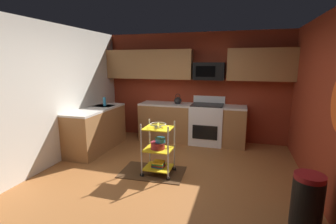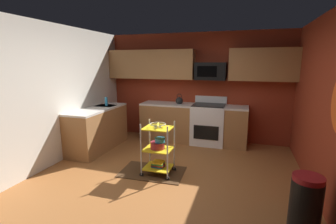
{
  "view_description": "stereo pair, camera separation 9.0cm",
  "coord_description": "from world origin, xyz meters",
  "px_view_note": "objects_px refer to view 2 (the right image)",
  "views": [
    {
      "loc": [
        1.09,
        -3.52,
        1.89
      ],
      "look_at": [
        -0.09,
        0.46,
        1.05
      ],
      "focal_mm": 26.03,
      "sensor_mm": 36.0,
      "label": 1
    },
    {
      "loc": [
        1.18,
        -3.49,
        1.89
      ],
      "look_at": [
        -0.09,
        0.46,
        1.05
      ],
      "focal_mm": 26.03,
      "sensor_mm": 36.0,
      "label": 2
    }
  ],
  "objects_px": {
    "trash_can": "(306,203)",
    "oven_range": "(208,124)",
    "fruit_bowl": "(158,125)",
    "dish_soap_bottle": "(106,101)",
    "mixing_bowl_large": "(158,145)",
    "microwave": "(211,71)",
    "book_stack": "(158,164)",
    "rolling_cart": "(158,149)",
    "mixing_bowl_small": "(160,140)",
    "kettle": "(179,101)"
  },
  "relations": [
    {
      "from": "kettle",
      "to": "dish_soap_bottle",
      "type": "bearing_deg",
      "value": -152.86
    },
    {
      "from": "oven_range",
      "to": "microwave",
      "type": "distance_m",
      "value": 1.23
    },
    {
      "from": "fruit_bowl",
      "to": "dish_soap_bottle",
      "type": "bearing_deg",
      "value": 146.2
    },
    {
      "from": "mixing_bowl_large",
      "to": "book_stack",
      "type": "distance_m",
      "value": 0.34
    },
    {
      "from": "rolling_cart",
      "to": "fruit_bowl",
      "type": "xyz_separation_m",
      "value": [
        0.0,
        0.0,
        0.42
      ]
    },
    {
      "from": "fruit_bowl",
      "to": "dish_soap_bottle",
      "type": "height_order",
      "value": "dish_soap_bottle"
    },
    {
      "from": "microwave",
      "to": "fruit_bowl",
      "type": "bearing_deg",
      "value": -105.69
    },
    {
      "from": "kettle",
      "to": "mixing_bowl_small",
      "type": "bearing_deg",
      "value": -84.45
    },
    {
      "from": "microwave",
      "to": "book_stack",
      "type": "xyz_separation_m",
      "value": [
        -0.56,
        -2.01,
        -1.52
      ]
    },
    {
      "from": "fruit_bowl",
      "to": "trash_can",
      "type": "bearing_deg",
      "value": -21.67
    },
    {
      "from": "fruit_bowl",
      "to": "book_stack",
      "type": "xyz_separation_m",
      "value": [
        -0.0,
        0.0,
        -0.7
      ]
    },
    {
      "from": "fruit_bowl",
      "to": "dish_soap_bottle",
      "type": "distance_m",
      "value": 2.02
    },
    {
      "from": "trash_can",
      "to": "kettle",
      "type": "bearing_deg",
      "value": 129.32
    },
    {
      "from": "mixing_bowl_small",
      "to": "dish_soap_bottle",
      "type": "bearing_deg",
      "value": 146.82
    },
    {
      "from": "kettle",
      "to": "trash_can",
      "type": "bearing_deg",
      "value": -50.68
    },
    {
      "from": "microwave",
      "to": "fruit_bowl",
      "type": "distance_m",
      "value": 2.24
    },
    {
      "from": "rolling_cart",
      "to": "mixing_bowl_small",
      "type": "height_order",
      "value": "rolling_cart"
    },
    {
      "from": "oven_range",
      "to": "book_stack",
      "type": "height_order",
      "value": "oven_range"
    },
    {
      "from": "fruit_bowl",
      "to": "kettle",
      "type": "relative_size",
      "value": 1.03
    },
    {
      "from": "book_stack",
      "to": "trash_can",
      "type": "relative_size",
      "value": 0.33
    },
    {
      "from": "mixing_bowl_small",
      "to": "kettle",
      "type": "xyz_separation_m",
      "value": [
        -0.18,
        1.9,
        0.38
      ]
    },
    {
      "from": "rolling_cart",
      "to": "book_stack",
      "type": "relative_size",
      "value": 4.24
    },
    {
      "from": "rolling_cart",
      "to": "dish_soap_bottle",
      "type": "distance_m",
      "value": 2.09
    },
    {
      "from": "rolling_cart",
      "to": "dish_soap_bottle",
      "type": "relative_size",
      "value": 4.57
    },
    {
      "from": "book_stack",
      "to": "kettle",
      "type": "distance_m",
      "value": 2.07
    },
    {
      "from": "fruit_bowl",
      "to": "mixing_bowl_large",
      "type": "xyz_separation_m",
      "value": [
        -0.01,
        0.0,
        -0.36
      ]
    },
    {
      "from": "mixing_bowl_large",
      "to": "kettle",
      "type": "relative_size",
      "value": 0.95
    },
    {
      "from": "oven_range",
      "to": "mixing_bowl_small",
      "type": "distance_m",
      "value": 1.98
    },
    {
      "from": "book_stack",
      "to": "dish_soap_bottle",
      "type": "height_order",
      "value": "dish_soap_bottle"
    },
    {
      "from": "rolling_cart",
      "to": "microwave",
      "type": "bearing_deg",
      "value": 74.31
    },
    {
      "from": "book_stack",
      "to": "trash_can",
      "type": "distance_m",
      "value": 2.25
    },
    {
      "from": "oven_range",
      "to": "fruit_bowl",
      "type": "height_order",
      "value": "oven_range"
    },
    {
      "from": "mixing_bowl_large",
      "to": "book_stack",
      "type": "bearing_deg",
      "value": 0.0
    },
    {
      "from": "mixing_bowl_large",
      "to": "microwave",
      "type": "bearing_deg",
      "value": 74.07
    },
    {
      "from": "microwave",
      "to": "trash_can",
      "type": "height_order",
      "value": "microwave"
    },
    {
      "from": "oven_range",
      "to": "mixing_bowl_small",
      "type": "xyz_separation_m",
      "value": [
        -0.53,
        -1.9,
        0.14
      ]
    },
    {
      "from": "mixing_bowl_small",
      "to": "trash_can",
      "type": "relative_size",
      "value": 0.28
    },
    {
      "from": "mixing_bowl_large",
      "to": "dish_soap_bottle",
      "type": "height_order",
      "value": "dish_soap_bottle"
    },
    {
      "from": "microwave",
      "to": "book_stack",
      "type": "height_order",
      "value": "microwave"
    },
    {
      "from": "microwave",
      "to": "mixing_bowl_small",
      "type": "height_order",
      "value": "microwave"
    },
    {
      "from": "oven_range",
      "to": "book_stack",
      "type": "xyz_separation_m",
      "value": [
        -0.56,
        -1.9,
        -0.3
      ]
    },
    {
      "from": "mixing_bowl_large",
      "to": "mixing_bowl_small",
      "type": "relative_size",
      "value": 1.38
    },
    {
      "from": "trash_can",
      "to": "microwave",
      "type": "bearing_deg",
      "value": 118.23
    },
    {
      "from": "microwave",
      "to": "fruit_bowl",
      "type": "relative_size",
      "value": 2.57
    },
    {
      "from": "fruit_bowl",
      "to": "book_stack",
      "type": "bearing_deg",
      "value": 135.0
    },
    {
      "from": "mixing_bowl_large",
      "to": "kettle",
      "type": "bearing_deg",
      "value": 94.18
    },
    {
      "from": "rolling_cart",
      "to": "kettle",
      "type": "relative_size",
      "value": 3.47
    },
    {
      "from": "rolling_cart",
      "to": "trash_can",
      "type": "bearing_deg",
      "value": -21.67
    },
    {
      "from": "trash_can",
      "to": "oven_range",
      "type": "bearing_deg",
      "value": 119.13
    },
    {
      "from": "fruit_bowl",
      "to": "mixing_bowl_small",
      "type": "relative_size",
      "value": 1.49
    }
  ]
}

